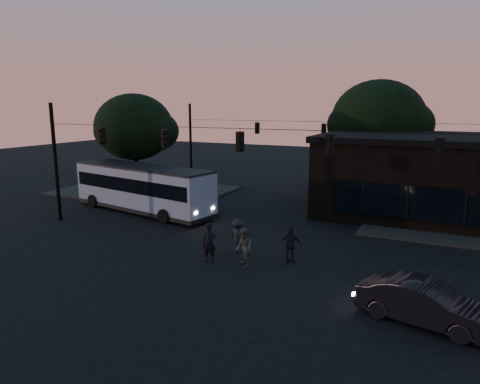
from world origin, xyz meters
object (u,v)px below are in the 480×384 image
at_px(pedestrian_a, 209,243).
at_px(pedestrian_b, 244,248).
at_px(building, 439,176).
at_px(pedestrian_d, 238,236).
at_px(pedestrian_c, 291,244).
at_px(bus, 142,186).
at_px(car, 425,303).

height_order(pedestrian_a, pedestrian_b, pedestrian_a).
distance_m(building, pedestrian_b, 16.24).
relative_size(pedestrian_a, pedestrian_d, 1.07).
bearing_deg(pedestrian_c, pedestrian_b, 34.34).
height_order(bus, pedestrian_b, bus).
height_order(bus, pedestrian_d, bus).
bearing_deg(pedestrian_b, pedestrian_c, 82.18).
xyz_separation_m(bus, pedestrian_b, (10.79, -6.31, -0.92)).
xyz_separation_m(car, pedestrian_c, (-6.01, 3.53, 0.15)).
relative_size(car, pedestrian_c, 2.51).
relative_size(pedestrian_a, pedestrian_b, 1.07).
xyz_separation_m(pedestrian_a, pedestrian_b, (1.71, 0.25, -0.06)).
bearing_deg(pedestrian_d, pedestrian_b, 155.00).
bearing_deg(pedestrian_a, pedestrian_d, 59.45).
height_order(pedestrian_a, pedestrian_d, pedestrian_a).
distance_m(bus, car, 20.44).
relative_size(pedestrian_b, pedestrian_c, 1.01).
height_order(bus, car, bus).
height_order(car, pedestrian_c, pedestrian_c).
height_order(building, bus, building).
bearing_deg(car, pedestrian_b, 87.28).
height_order(building, car, building).
bearing_deg(building, car, -89.82).
height_order(car, pedestrian_d, pedestrian_d).
height_order(car, pedestrian_b, pedestrian_b).
bearing_deg(pedestrian_a, pedestrian_c, 14.68).
xyz_separation_m(building, bus, (-18.52, -7.85, -0.89)).
bearing_deg(pedestrian_c, bus, -25.03).
relative_size(car, pedestrian_b, 2.49).
distance_m(bus, pedestrian_b, 12.53).
xyz_separation_m(building, pedestrian_b, (-7.74, -14.16, -1.82)).
height_order(car, pedestrian_a, pedestrian_a).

